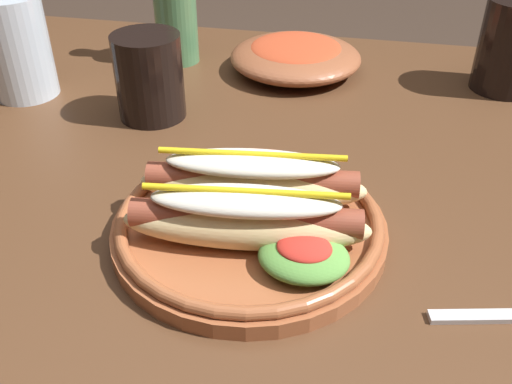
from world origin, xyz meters
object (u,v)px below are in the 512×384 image
Objects in this scene: side_bowl at (296,56)px; soda_cup at (149,77)px; hot_dog_plate at (251,215)px; extra_cup at (512,46)px; water_cup at (17,47)px; glass_bottle at (175,8)px.

soda_cup is at bearing -131.18° from side_bowl.
extra_cup is (0.28, 0.40, 0.04)m from hot_dog_plate.
soda_cup is (-0.18, 0.22, 0.03)m from hot_dog_plate.
glass_bottle reaches higher than water_cup.
hot_dog_plate is 1.32× the size of side_bowl.
water_cup is 0.63× the size of glass_bottle.
soda_cup is 0.20m from water_cup.
glass_bottle reaches higher than soda_cup.
hot_dog_plate is 0.40m from side_bowl.
water_cup is 0.67m from extra_cup.
extra_cup is (0.46, 0.18, 0.01)m from soda_cup.
water_cup is 1.08× the size of extra_cup.
soda_cup is 0.24m from side_bowl.
soda_cup reaches higher than hot_dog_plate.
water_cup is 0.39m from side_bowl.
extra_cup is at bearing 55.29° from hot_dog_plate.
hot_dog_plate reaches higher than side_bowl.
hot_dog_plate is 1.19× the size of glass_bottle.
water_cup is (-0.19, 0.03, 0.01)m from soda_cup.
extra_cup is at bearing 13.47° from water_cup.
hot_dog_plate is at bearing -63.13° from glass_bottle.
hot_dog_plate is at bearing -50.75° from soda_cup.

